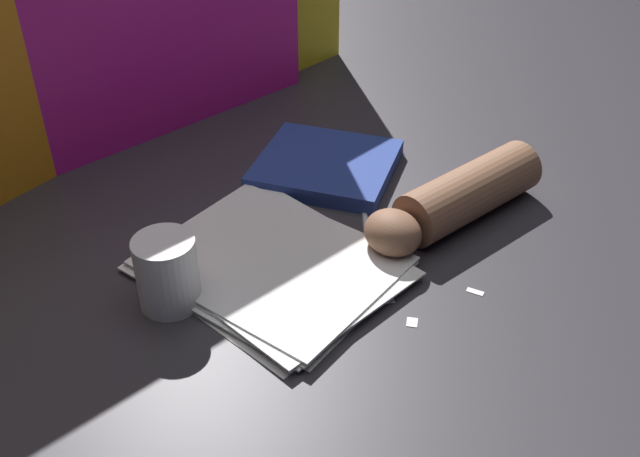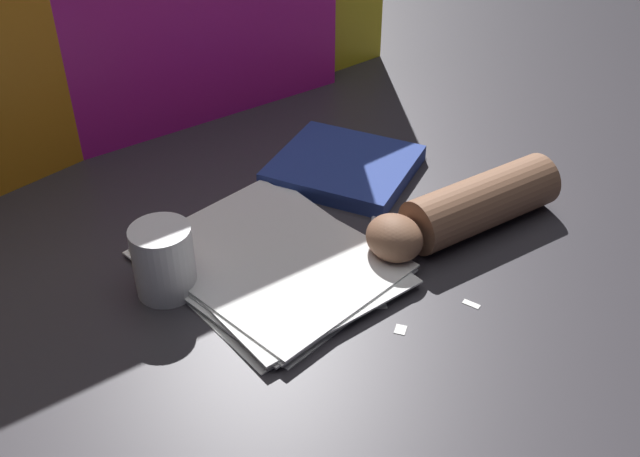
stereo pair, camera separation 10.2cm
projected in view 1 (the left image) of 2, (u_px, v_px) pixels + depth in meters
ground_plane at (304, 252)px, 1.08m from camera, size 6.00×6.00×0.00m
paper_stack at (271, 265)px, 1.04m from camera, size 0.29×0.35×0.02m
book_closed at (326, 166)px, 1.25m from camera, size 0.27×0.28×0.03m
scissors at (372, 257)px, 1.06m from camera, size 0.15×0.17×0.01m
hand_forearm at (455, 199)px, 1.12m from camera, size 0.34×0.14×0.08m
paper_scrap_near at (354, 301)px, 0.99m from camera, size 0.03×0.02×0.00m
paper_scrap_mid at (386, 301)px, 0.99m from camera, size 0.02×0.02×0.00m
paper_scrap_far at (412, 322)px, 0.96m from camera, size 0.02×0.02×0.00m
paper_scrap_side at (475, 291)px, 1.01m from camera, size 0.01×0.02×0.00m
mug at (167, 272)px, 0.96m from camera, size 0.08×0.08×0.10m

